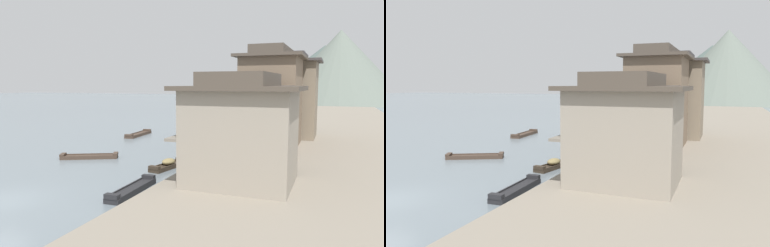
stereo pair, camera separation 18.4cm
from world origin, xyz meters
TOP-DOWN VIEW (x-y plane):
  - ground_plane at (0.00, 0.00)m, footprint 400.00×400.00m
  - riverbank_right at (16.08, 30.00)m, footprint 18.00×110.00m
  - boat_moored_nearest at (5.75, 26.79)m, footprint 1.92×4.82m
  - boat_moored_second at (3.56, 50.31)m, footprint 5.29×3.38m
  - boat_moored_third at (5.66, 18.82)m, footprint 1.83×3.84m
  - boat_moored_far at (5.65, 39.79)m, footprint 2.08×5.80m
  - boat_midriver_drifting at (-5.69, 24.26)m, footprint 1.53×5.42m
  - boat_midriver_upstream at (-2.69, 10.98)m, footprint 4.58×3.10m
  - boat_upstream_distant at (4.94, 10.22)m, footprint 1.55×3.86m
  - boat_crossing_west at (5.63, 3.92)m, footprint 1.05×4.59m
  - house_waterfront_nearest at (11.36, 6.12)m, footprint 6.83×5.97m
  - house_waterfront_second at (10.67, 12.10)m, footprint 5.44×6.38m
  - house_waterfront_tall at (10.86, 19.26)m, footprint 5.83×7.41m
  - house_waterfront_narrow at (11.43, 26.07)m, footprint 6.97×6.20m
  - hill_far_west at (12.31, 116.16)m, footprint 48.28×48.28m
  - hill_far_centre at (17.05, 111.62)m, footprint 41.23×41.23m
  - hill_far_east at (6.60, 127.42)m, footprint 50.88×50.88m

SIDE VIEW (x-z plane):
  - ground_plane at x=0.00m, z-range 0.00..0.00m
  - boat_moored_second at x=3.56m, z-range -0.07..0.33m
  - boat_midriver_upstream at x=-2.69m, z-range -0.07..0.36m
  - boat_midriver_drifting at x=-5.69m, z-range -0.08..0.39m
  - boat_moored_nearest at x=5.75m, z-range -0.09..0.42m
  - boat_crossing_west at x=5.63m, z-range -0.09..0.44m
  - boat_moored_far at x=5.65m, z-range -0.12..0.52m
  - boat_upstream_distant at x=4.94m, z-range -0.10..0.62m
  - boat_moored_third at x=5.66m, z-range -0.10..0.69m
  - riverbank_right at x=16.08m, z-range 0.00..0.60m
  - house_waterfront_nearest at x=11.36m, z-range 0.54..6.68m
  - house_waterfront_second at x=10.67m, z-range 0.54..6.68m
  - house_waterfront_tall at x=10.86m, z-range 0.53..9.27m
  - house_waterfront_narrow at x=11.43m, z-range 0.54..9.28m
  - hill_far_east at x=6.60m, z-range 0.00..12.08m
  - hill_far_west at x=12.31m, z-range 0.00..19.03m
  - hill_far_centre at x=17.05m, z-range 0.00..23.20m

